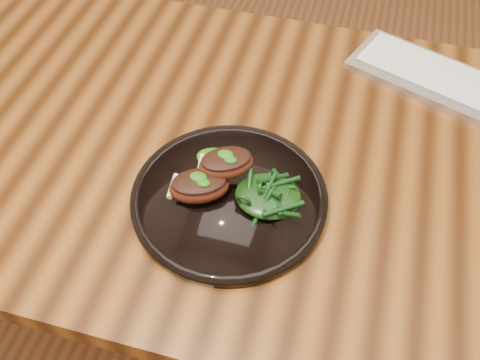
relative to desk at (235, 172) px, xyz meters
The scene contains 7 objects.
desk is the anchor object (origin of this frame).
plate 0.16m from the desk, 78.47° to the right, with size 0.32×0.32×0.02m.
lamb_chop_front 0.19m from the desk, 97.86° to the right, with size 0.11×0.10×0.04m.
lamb_chop_back 0.17m from the desk, 82.86° to the right, with size 0.11×0.09×0.04m.
herb_smear 0.12m from the desk, 102.04° to the right, with size 0.07×0.05×0.00m, color #104C08.
greens_heap 0.19m from the desk, 54.42° to the right, with size 0.11×0.10×0.04m.
keyboard 0.48m from the desk, 30.87° to the left, with size 0.49×0.30×0.02m.
Camera 1 is at (0.18, -0.63, 1.45)m, focal length 40.00 mm.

